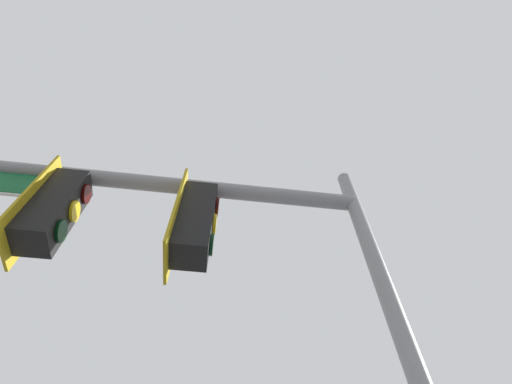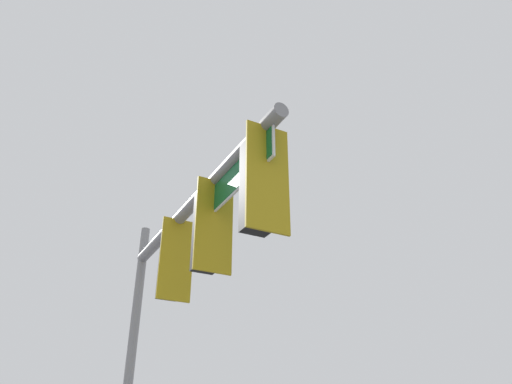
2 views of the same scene
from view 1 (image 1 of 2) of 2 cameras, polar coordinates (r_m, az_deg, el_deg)
name	(u,v)px [view 1 (image 1 of 2)]	position (r m, az deg, el deg)	size (l,w,h in m)	color
signal_pole_near	(121,225)	(4.17, -18.79, -4.50)	(5.23, 0.82, 5.89)	gray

